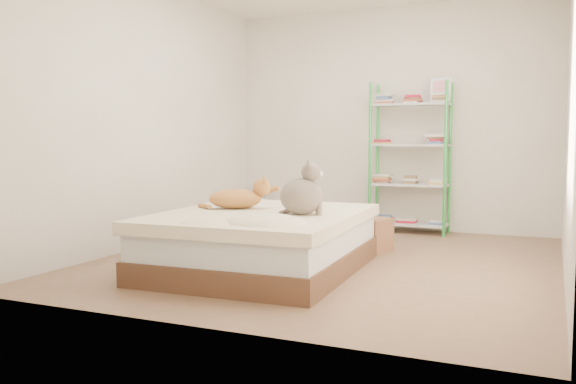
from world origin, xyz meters
The scene contains 7 objects.
room centered at (0.00, 0.00, 1.30)m, with size 3.81×4.21×2.61m.
bed centered at (-0.35, -0.60, 0.24)m, with size 1.58×1.94×0.48m.
orange_cat centered at (-0.66, -0.49, 0.59)m, with size 0.53×0.28×0.21m, color #D38C3F, non-canonical shape.
grey_cat centered at (0.01, -0.64, 0.69)m, with size 0.30×0.36×0.41m, color gray, non-canonical shape.
shelf_unit centered at (0.31, 1.88, 0.82)m, with size 0.88×0.36×1.74m.
cardboard_box centered at (0.16, 0.57, 0.16)m, with size 0.53×0.53×0.37m.
white_bin centered at (-1.65, 1.85, 0.20)m, with size 0.42×0.39×0.39m.
Camera 1 is at (1.80, -5.00, 1.07)m, focal length 38.00 mm.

